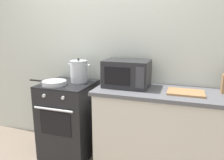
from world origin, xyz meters
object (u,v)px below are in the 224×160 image
Objects in this scene: stove at (69,118)px; stock_pot at (79,71)px; frying_pan at (54,83)px; cutting_board at (186,92)px; microwave at (127,73)px.

stove is 3.11× the size of stock_pot.
frying_pan is at bearing -133.04° from stock_pot.
cutting_board is (1.35, 0.00, 0.47)m from stove.
frying_pan is 1.33× the size of cutting_board.
stove is 0.61m from stock_pot.
stock_pot is at bearing 42.17° from stove.
microwave is at bearing 6.29° from stove.
frying_pan is at bearing -174.91° from cutting_board.
stove is at bearing -137.83° from stock_pot.
stock_pot is 0.33m from frying_pan.
microwave is at bearing 173.02° from cutting_board.
cutting_board is at bearing 0.05° from stove.
stock_pot reaches higher than stove.
frying_pan is 1.46m from cutting_board.
cutting_board is at bearing 5.09° from frying_pan.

